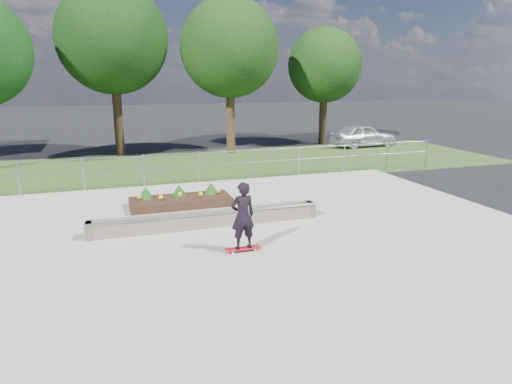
# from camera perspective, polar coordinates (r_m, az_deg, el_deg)

# --- Properties ---
(ground) EXTENTS (120.00, 120.00, 0.00)m
(ground) POSITION_cam_1_polar(r_m,az_deg,el_deg) (10.11, 1.63, -8.13)
(ground) COLOR black
(ground) RESTS_ON ground
(grass_verge) EXTENTS (30.00, 8.00, 0.02)m
(grass_verge) POSITION_cam_1_polar(r_m,az_deg,el_deg) (20.40, -9.03, 3.17)
(grass_verge) COLOR #2F4C1E
(grass_verge) RESTS_ON ground
(concrete_slab) EXTENTS (15.00, 15.00, 0.06)m
(concrete_slab) POSITION_cam_1_polar(r_m,az_deg,el_deg) (10.09, 1.64, -7.98)
(concrete_slab) COLOR #B0AB9C
(concrete_slab) RESTS_ON ground
(fence) EXTENTS (20.06, 0.06, 1.20)m
(fence) POSITION_cam_1_polar(r_m,az_deg,el_deg) (16.87, -7.13, 3.58)
(fence) COLOR gray
(fence) RESTS_ON ground
(tree_mid_left) EXTENTS (5.25, 5.25, 8.25)m
(tree_mid_left) POSITION_cam_1_polar(r_m,az_deg,el_deg) (23.85, -17.52, 17.80)
(tree_mid_left) COLOR #311D13
(tree_mid_left) RESTS_ON ground
(tree_mid_right) EXTENTS (4.90, 4.90, 7.70)m
(tree_mid_right) POSITION_cam_1_polar(r_m,az_deg,el_deg) (23.65, -3.31, 17.52)
(tree_mid_right) COLOR #382616
(tree_mid_right) RESTS_ON ground
(tree_far_right) EXTENTS (4.20, 4.20, 6.60)m
(tree_far_right) POSITION_cam_1_polar(r_m,az_deg,el_deg) (27.19, 8.58, 15.36)
(tree_far_right) COLOR #312313
(tree_far_right) RESTS_ON ground
(grind_ledge) EXTENTS (6.00, 0.44, 0.43)m
(grind_ledge) POSITION_cam_1_polar(r_m,az_deg,el_deg) (11.90, -6.06, -3.38)
(grind_ledge) COLOR #6A5D4E
(grind_ledge) RESTS_ON concrete_slab
(planter_bed) EXTENTS (3.00, 1.20, 0.61)m
(planter_bed) POSITION_cam_1_polar(r_m,az_deg,el_deg) (13.98, -9.42, -0.92)
(planter_bed) COLOR black
(planter_bed) RESTS_ON concrete_slab
(skateboarder) EXTENTS (0.80, 0.40, 1.59)m
(skateboarder) POSITION_cam_1_polar(r_m,az_deg,el_deg) (9.98, -1.67, -3.03)
(skateboarder) COLOR white
(skateboarder) RESTS_ON concrete_slab
(parked_car) EXTENTS (3.89, 1.76, 1.29)m
(parked_car) POSITION_cam_1_polar(r_m,az_deg,el_deg) (26.63, 13.21, 6.91)
(parked_car) COLOR silver
(parked_car) RESTS_ON ground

